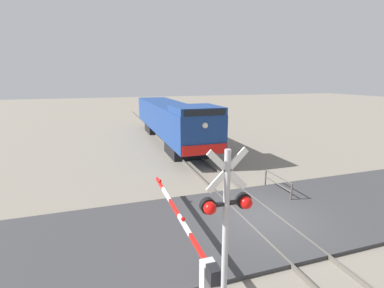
{
  "coord_description": "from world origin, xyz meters",
  "views": [
    {
      "loc": [
        -6.0,
        -9.17,
        5.72
      ],
      "look_at": [
        -1.07,
        5.81,
        2.0
      ],
      "focal_mm": 26.16,
      "sensor_mm": 36.0,
      "label": 1
    }
  ],
  "objects": [
    {
      "name": "ground_plane",
      "position": [
        0.0,
        0.0,
        0.0
      ],
      "size": [
        160.0,
        160.0,
        0.0
      ],
      "primitive_type": "plane",
      "color": "gray"
    },
    {
      "name": "rail_track_left",
      "position": [
        -0.72,
        0.0,
        0.07
      ],
      "size": [
        0.08,
        80.0,
        0.15
      ],
      "primitive_type": "cube",
      "color": "#59544C",
      "rests_on": "ground_plane"
    },
    {
      "name": "rail_track_right",
      "position": [
        0.72,
        0.0,
        0.07
      ],
      "size": [
        0.08,
        80.0,
        0.15
      ],
      "primitive_type": "cube",
      "color": "#59544C",
      "rests_on": "ground_plane"
    },
    {
      "name": "road_surface",
      "position": [
        0.0,
        0.0,
        0.07
      ],
      "size": [
        36.0,
        5.97,
        0.14
      ],
      "primitive_type": "cube",
      "color": "#38383A",
      "rests_on": "ground_plane"
    },
    {
      "name": "locomotive",
      "position": [
        0.0,
        15.35,
        2.11
      ],
      "size": [
        3.09,
        18.3,
        3.95
      ],
      "color": "black",
      "rests_on": "ground_plane"
    },
    {
      "name": "crossing_signal",
      "position": [
        -3.56,
        -4.14,
        2.71
      ],
      "size": [
        1.18,
        0.33,
        4.32
      ],
      "color": "#ADADB2",
      "rests_on": "ground_plane"
    },
    {
      "name": "crossing_gate",
      "position": [
        -3.67,
        -2.32,
        0.83
      ],
      "size": [
        0.36,
        7.18,
        1.3
      ],
      "color": "silver",
      "rests_on": "ground_plane"
    },
    {
      "name": "guard_railing",
      "position": [
        2.26,
        2.08,
        0.61
      ],
      "size": [
        0.08,
        2.25,
        0.95
      ],
      "color": "#4C4742",
      "rests_on": "ground_plane"
    }
  ]
}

